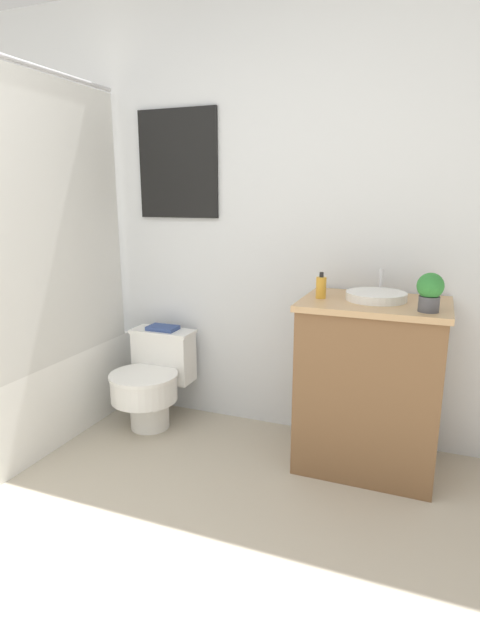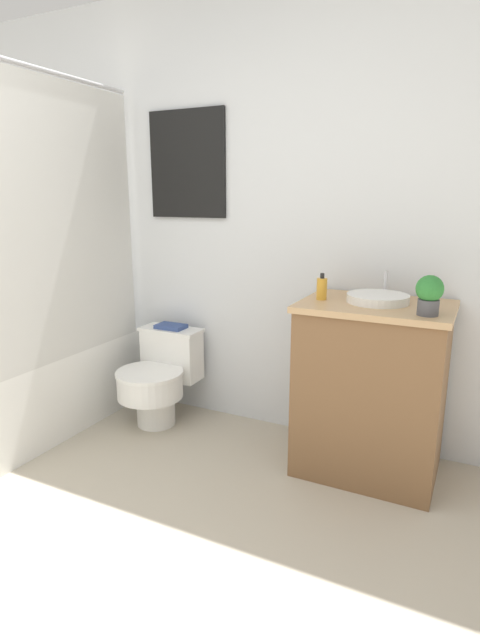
{
  "view_description": "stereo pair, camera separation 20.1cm",
  "coord_description": "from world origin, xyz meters",
  "px_view_note": "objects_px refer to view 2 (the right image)",
  "views": [
    {
      "loc": [
        1.19,
        -0.62,
        1.37
      ],
      "look_at": [
        0.29,
        1.65,
        0.76
      ],
      "focal_mm": 28.0,
      "sensor_mm": 36.0,
      "label": 1
    },
    {
      "loc": [
        1.37,
        -0.54,
        1.37
      ],
      "look_at": [
        0.29,
        1.65,
        0.76
      ],
      "focal_mm": 28.0,
      "sensor_mm": 36.0,
      "label": 2
    }
  ],
  "objects_px": {
    "sink": "(378,298)",
    "book_on_tank": "(171,326)",
    "soap_bottle": "(322,288)",
    "potted_plant": "(429,294)",
    "toilet": "(159,377)"
  },
  "relations": [
    {
      "from": "toilet",
      "to": "book_on_tank",
      "type": "relative_size",
      "value": 3.11
    },
    {
      "from": "toilet",
      "to": "sink",
      "type": "distance_m",
      "value": 1.41
    },
    {
      "from": "sink",
      "to": "book_on_tank",
      "type": "height_order",
      "value": "sink"
    },
    {
      "from": "soap_bottle",
      "to": "potted_plant",
      "type": "relative_size",
      "value": 0.75
    },
    {
      "from": "toilet",
      "to": "soap_bottle",
      "type": "relative_size",
      "value": 4.33
    },
    {
      "from": "sink",
      "to": "book_on_tank",
      "type": "relative_size",
      "value": 1.81
    },
    {
      "from": "soap_bottle",
      "to": "book_on_tank",
      "type": "xyz_separation_m",
      "value": [
        -1.01,
        0.17,
        -0.35
      ]
    },
    {
      "from": "toilet",
      "to": "potted_plant",
      "type": "xyz_separation_m",
      "value": [
        1.52,
        -0.15,
        0.68
      ]
    },
    {
      "from": "potted_plant",
      "to": "book_on_tank",
      "type": "height_order",
      "value": "potted_plant"
    },
    {
      "from": "book_on_tank",
      "to": "toilet",
      "type": "bearing_deg",
      "value": -90.0
    },
    {
      "from": "soap_bottle",
      "to": "potted_plant",
      "type": "xyz_separation_m",
      "value": [
        0.51,
        -0.12,
        0.04
      ]
    },
    {
      "from": "sink",
      "to": "potted_plant",
      "type": "xyz_separation_m",
      "value": [
        0.24,
        -0.17,
        0.07
      ]
    },
    {
      "from": "toilet",
      "to": "potted_plant",
      "type": "relative_size",
      "value": 3.27
    },
    {
      "from": "sink",
      "to": "soap_bottle",
      "type": "relative_size",
      "value": 2.51
    },
    {
      "from": "toilet",
      "to": "soap_bottle",
      "type": "xyz_separation_m",
      "value": [
        1.01,
        -0.03,
        0.64
      ]
    }
  ]
}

